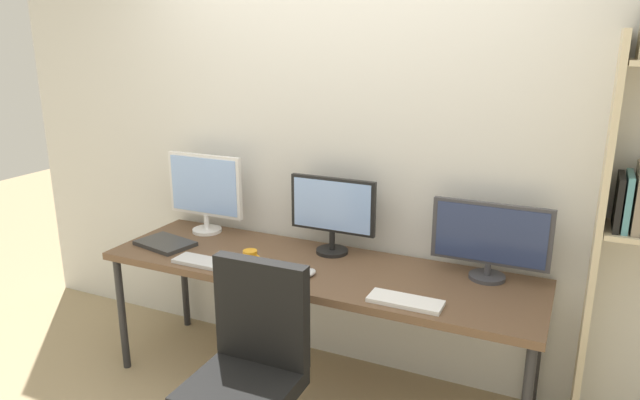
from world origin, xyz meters
The scene contains 11 objects.
wall_back centered at (0.00, 1.02, 1.30)m, with size 4.74×0.10×2.60m.
desk centered at (0.00, 0.60, 0.69)m, with size 2.34×0.68×0.74m.
office_chair centered at (0.02, -0.12, 0.40)m, with size 0.52×0.52×0.99m.
monitor_left centered at (-0.85, 0.81, 1.01)m, with size 0.51×0.18×0.49m.
monitor_center centered at (0.00, 0.81, 0.99)m, with size 0.50×0.18×0.43m.
monitor_right centered at (0.85, 0.81, 0.95)m, with size 0.58×0.18×0.39m.
keyboard_left centered at (-0.56, 0.37, 0.75)m, with size 0.33×0.13×0.02m, color silver.
keyboard_right centered at (0.56, 0.37, 0.75)m, with size 0.34×0.13×0.02m, color silver.
computer_mouse centered at (0.03, 0.47, 0.76)m, with size 0.06×0.10×0.03m, color silver.
laptop_closed centered at (-0.93, 0.51, 0.75)m, with size 0.32×0.22×0.02m, color #2D2D2D.
coffee_mug centered at (-0.31, 0.44, 0.79)m, with size 0.11×0.08×0.09m.
Camera 1 is at (1.21, -1.95, 1.91)m, focal length 32.16 mm.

